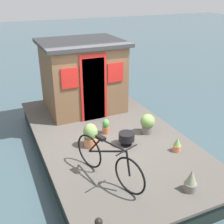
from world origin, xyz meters
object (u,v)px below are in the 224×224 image
object	(u,v)px
bicycle	(108,161)
potted_plant_ivy	(91,135)
potted_plant_succulent	(106,126)
houseboat_cabin	(83,75)
potted_plant_lavender	(177,145)
potted_plant_basil	(191,181)
potted_plant_geranium	(147,123)
charcoal_grill	(127,137)

from	to	relation	value
bicycle	potted_plant_ivy	bearing A→B (deg)	-5.06
potted_plant_succulent	houseboat_cabin	bearing A→B (deg)	-0.84
potted_plant_lavender	bicycle	bearing A→B (deg)	98.55
potted_plant_basil	potted_plant_succulent	xyz separation A→B (m)	(2.58, 0.54, -0.02)
potted_plant_geranium	potted_plant_ivy	world-z (taller)	potted_plant_ivy
houseboat_cabin	charcoal_grill	distance (m)	2.59
potted_plant_succulent	charcoal_grill	distance (m)	0.74
potted_plant_basil	potted_plant_geranium	size ratio (longest dim) A/B	0.86
potted_plant_basil	potted_plant_geranium	xyz separation A→B (m)	(2.18, -0.40, 0.06)
bicycle	charcoal_grill	bearing A→B (deg)	-42.27
bicycle	potted_plant_geranium	bearing A→B (deg)	-51.70
houseboat_cabin	potted_plant_basil	distance (m)	4.43
houseboat_cabin	bicycle	world-z (taller)	houseboat_cabin
bicycle	potted_plant_lavender	xyz separation A→B (m)	(0.27, -1.77, -0.24)
potted_plant_basil	charcoal_grill	bearing A→B (deg)	9.86
potted_plant_ivy	potted_plant_lavender	size ratio (longest dim) A/B	1.66
potted_plant_succulent	charcoal_grill	world-z (taller)	potted_plant_succulent
charcoal_grill	bicycle	bearing A→B (deg)	137.73
potted_plant_basil	charcoal_grill	size ratio (longest dim) A/B	1.16
potted_plant_geranium	potted_plant_lavender	distance (m)	1.02
potted_plant_ivy	charcoal_grill	bearing A→B (deg)	-110.39
houseboat_cabin	potted_plant_lavender	world-z (taller)	houseboat_cabin
bicycle	potted_plant_lavender	bearing A→B (deg)	-81.45
potted_plant_geranium	charcoal_grill	size ratio (longest dim) A/B	1.35
houseboat_cabin	potted_plant_succulent	world-z (taller)	houseboat_cabin
bicycle	potted_plant_succulent	distance (m)	1.81
bicycle	potted_plant_geranium	world-z (taller)	bicycle
potted_plant_ivy	charcoal_grill	size ratio (longest dim) A/B	1.52
potted_plant_ivy	houseboat_cabin	bearing A→B (deg)	-14.96
houseboat_cabin	potted_plant_ivy	world-z (taller)	houseboat_cabin
potted_plant_basil	potted_plant_lavender	world-z (taller)	potted_plant_basil
potted_plant_basil	potted_plant_geranium	distance (m)	2.22
houseboat_cabin	potted_plant_ivy	bearing A→B (deg)	165.04
potted_plant_geranium	houseboat_cabin	bearing A→B (deg)	23.19
potted_plant_geranium	potted_plant_lavender	size ratio (longest dim) A/B	1.48
bicycle	potted_plant_ivy	xyz separation A→B (m)	(1.25, -0.11, -0.12)
houseboat_cabin	potted_plant_basil	world-z (taller)	houseboat_cabin
potted_plant_succulent	potted_plant_ivy	bearing A→B (deg)	127.12
houseboat_cabin	potted_plant_geranium	size ratio (longest dim) A/B	4.62
bicycle	potted_plant_basil	bearing A→B (deg)	-127.07
potted_plant_succulent	potted_plant_geranium	bearing A→B (deg)	-112.92
potted_plant_succulent	charcoal_grill	size ratio (longest dim) A/B	1.03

